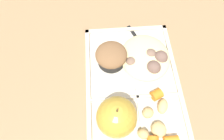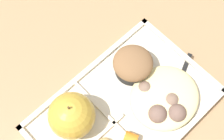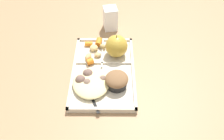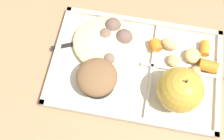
{
  "view_description": "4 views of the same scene",
  "coord_description": "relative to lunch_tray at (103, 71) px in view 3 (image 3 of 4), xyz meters",
  "views": [
    {
      "loc": [
        -0.19,
        0.07,
        0.48
      ],
      "look_at": [
        0.02,
        0.05,
        0.06
      ],
      "focal_mm": 31.8,
      "sensor_mm": 36.0,
      "label": 1
    },
    {
      "loc": [
        -0.15,
        -0.13,
        0.67
      ],
      "look_at": [
        0.02,
        0.06,
        0.08
      ],
      "focal_mm": 54.01,
      "sensor_mm": 36.0,
      "label": 2
    },
    {
      "loc": [
        0.57,
        0.04,
        0.65
      ],
      "look_at": [
        0.03,
        0.03,
        0.05
      ],
      "focal_mm": 35.5,
      "sensor_mm": 36.0,
      "label": 3
    },
    {
      "loc": [
        0.01,
        0.22,
        0.54
      ],
      "look_at": [
        0.05,
        0.04,
        0.07
      ],
      "focal_mm": 42.03,
      "sensor_mm": 36.0,
      "label": 4
    }
  ],
  "objects": [
    {
      "name": "potato_chunk_browned",
      "position": [
        -0.08,
        -0.03,
        0.02
      ],
      "size": [
        0.03,
        0.04,
        0.02
      ],
      "primitive_type": "ellipsoid",
      "rotation": [
        0.0,
        0.0,
        5.14
      ],
      "color": "tan",
      "rests_on": "lunch_tray"
    },
    {
      "name": "plastic_fork",
      "position": [
        0.12,
        -0.04,
        0.01
      ],
      "size": [
        0.14,
        0.07,
        0.0
      ],
      "color": "black",
      "rests_on": "lunch_tray"
    },
    {
      "name": "meatball_front",
      "position": [
        0.07,
        -0.08,
        0.03
      ],
      "size": [
        0.04,
        0.04,
        0.04
      ],
      "primitive_type": "sphere",
      "color": "brown",
      "rests_on": "lunch_tray"
    },
    {
      "name": "egg_noodle_pile",
      "position": [
        0.07,
        -0.04,
        0.02
      ],
      "size": [
        0.14,
        0.13,
        0.03
      ],
      "primitive_type": "ellipsoid",
      "color": "beige",
      "rests_on": "lunch_tray"
    },
    {
      "name": "ground",
      "position": [
        0.0,
        0.0,
        -0.01
      ],
      "size": [
        6.0,
        6.0,
        0.0
      ],
      "primitive_type": "plane",
      "color": "#997551"
    },
    {
      "name": "carrot_slice_diagonal",
      "position": [
        -0.03,
        -0.05,
        0.02
      ],
      "size": [
        0.03,
        0.03,
        0.02
      ],
      "primitive_type": "cylinder",
      "rotation": [
        0.0,
        1.57,
        5.14
      ],
      "color": "orange",
      "rests_on": "lunch_tray"
    },
    {
      "name": "carrot_slice_large",
      "position": [
        -0.14,
        -0.07,
        0.02
      ],
      "size": [
        0.02,
        0.03,
        0.02
      ],
      "primitive_type": "cylinder",
      "rotation": [
        0.0,
        1.57,
        4.72
      ],
      "color": "orange",
      "rests_on": "lunch_tray"
    },
    {
      "name": "meatball_center",
      "position": [
        0.06,
        -0.0,
        0.02
      ],
      "size": [
        0.03,
        0.03,
        0.03
      ],
      "primitive_type": "sphere",
      "color": "#755B4C",
      "rests_on": "lunch_tray"
    },
    {
      "name": "milk_carton",
      "position": [
        -0.28,
        0.02,
        0.05
      ],
      "size": [
        0.07,
        0.07,
        0.11
      ],
      "primitive_type": "cube",
      "rotation": [
        0.0,
        0.0,
        0.19
      ],
      "color": "white",
      "rests_on": "ground"
    },
    {
      "name": "green_apple",
      "position": [
        -0.09,
        0.05,
        0.05
      ],
      "size": [
        0.09,
        0.09,
        0.1
      ],
      "color": "#B79333",
      "rests_on": "lunch_tray"
    },
    {
      "name": "meatball_back",
      "position": [
        0.08,
        -0.05,
        0.02
      ],
      "size": [
        0.03,
        0.03,
        0.03
      ],
      "primitive_type": "sphere",
      "color": "#755B4C",
      "rests_on": "lunch_tray"
    },
    {
      "name": "carrot_slice_back",
      "position": [
        -0.15,
        -0.02,
        0.02
      ],
      "size": [
        0.04,
        0.03,
        0.03
      ],
      "primitive_type": "cylinder",
      "rotation": [
        0.0,
        1.57,
        6.15
      ],
      "color": "orange",
      "rests_on": "lunch_tray"
    },
    {
      "name": "potato_chunk_small",
      "position": [
        -0.12,
        -0.01,
        0.02
      ],
      "size": [
        0.03,
        0.03,
        0.02
      ],
      "primitive_type": "ellipsoid",
      "rotation": [
        0.0,
        0.0,
        1.03
      ],
      "color": "tan",
      "rests_on": "lunch_tray"
    },
    {
      "name": "bran_muffin",
      "position": [
        0.07,
        0.05,
        0.03
      ],
      "size": [
        0.08,
        0.08,
        0.06
      ],
      "color": "black",
      "rests_on": "lunch_tray"
    },
    {
      "name": "lunch_tray",
      "position": [
        0.0,
        0.0,
        0.0
      ],
      "size": [
        0.36,
        0.24,
        0.02
      ],
      "color": "beige",
      "rests_on": "ground"
    },
    {
      "name": "potato_chunk_large",
      "position": [
        -0.06,
        -0.06,
        0.02
      ],
      "size": [
        0.04,
        0.04,
        0.02
      ],
      "primitive_type": "ellipsoid",
      "rotation": [
        0.0,
        0.0,
        2.75
      ],
      "color": "tan",
      "rests_on": "lunch_tray"
    },
    {
      "name": "potato_chunk_golden",
      "position": [
        -0.12,
        -0.04,
        0.02
      ],
      "size": [
        0.04,
        0.04,
        0.02
      ],
      "primitive_type": "ellipsoid",
      "rotation": [
        0.0,
        0.0,
        6.16
      ],
      "color": "tan",
      "rests_on": "lunch_tray"
    },
    {
      "name": "meatball_side",
      "position": [
        0.04,
        -0.06,
        0.03
      ],
      "size": [
        0.04,
        0.04,
        0.04
      ],
      "primitive_type": "sphere",
      "color": "brown",
      "rests_on": "lunch_tray"
    }
  ]
}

